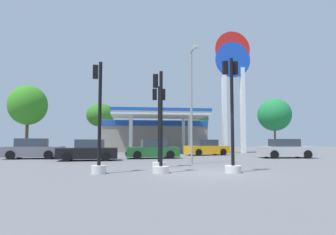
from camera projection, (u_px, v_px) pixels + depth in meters
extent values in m
plane|color=slate|center=(206.00, 173.00, 12.19)|extent=(90.00, 90.00, 0.00)
cube|color=gray|center=(153.00, 136.00, 37.10)|extent=(12.35, 6.22, 3.66)
cube|color=#194CB2|center=(156.00, 123.00, 34.10)|extent=(12.35, 0.12, 0.60)
cube|color=white|center=(159.00, 115.00, 31.07)|extent=(9.73, 5.74, 0.35)
cube|color=#194CB2|center=(159.00, 112.00, 31.09)|extent=(9.83, 5.84, 0.30)
cylinder|color=silver|center=(131.00, 134.00, 28.94)|extent=(0.32, 0.32, 3.81)
cylinder|color=silver|center=(189.00, 135.00, 29.76)|extent=(0.32, 0.32, 3.81)
cylinder|color=silver|center=(130.00, 135.00, 32.06)|extent=(0.32, 0.32, 3.81)
cylinder|color=silver|center=(183.00, 135.00, 32.88)|extent=(0.32, 0.32, 3.81)
cube|color=#4C4C51|center=(159.00, 148.00, 30.81)|extent=(0.90, 0.60, 1.10)
cube|color=white|center=(224.00, 110.00, 31.47)|extent=(0.40, 0.56, 9.17)
cube|color=white|center=(243.00, 110.00, 31.76)|extent=(0.40, 0.56, 9.17)
cylinder|color=blue|center=(233.00, 60.00, 32.02)|extent=(3.87, 0.22, 3.87)
cylinder|color=red|center=(233.00, 49.00, 32.13)|extent=(3.87, 0.22, 3.87)
cube|color=white|center=(233.00, 55.00, 32.13)|extent=(3.56, 0.08, 0.70)
cylinder|color=black|center=(297.00, 153.00, 23.52)|extent=(0.63, 0.27, 0.61)
cylinder|color=black|center=(308.00, 154.00, 21.87)|extent=(0.63, 0.27, 0.61)
cylinder|color=black|center=(266.00, 153.00, 23.42)|extent=(0.63, 0.27, 0.61)
cylinder|color=black|center=(274.00, 154.00, 21.78)|extent=(0.63, 0.27, 0.61)
cube|color=#B2B2BA|center=(286.00, 151.00, 22.66)|extent=(4.19, 2.10, 0.73)
cube|color=#2D3842|center=(284.00, 143.00, 22.71)|extent=(2.07, 1.69, 0.61)
cube|color=black|center=(311.00, 153.00, 22.73)|extent=(0.28, 1.61, 0.23)
cylinder|color=black|center=(137.00, 155.00, 21.12)|extent=(0.61, 0.25, 0.59)
cylinder|color=black|center=(135.00, 154.00, 22.67)|extent=(0.61, 0.25, 0.59)
cylinder|color=black|center=(170.00, 155.00, 21.64)|extent=(0.61, 0.25, 0.59)
cylinder|color=black|center=(166.00, 154.00, 23.19)|extent=(0.61, 0.25, 0.59)
cube|color=#1E5928|center=(152.00, 152.00, 22.17)|extent=(4.00, 1.92, 0.70)
cube|color=#2D3842|center=(154.00, 144.00, 22.24)|extent=(1.96, 1.58, 0.59)
cube|color=black|center=(127.00, 153.00, 21.75)|extent=(0.23, 1.55, 0.22)
cylinder|color=black|center=(215.00, 151.00, 27.93)|extent=(0.62, 0.32, 0.59)
cylinder|color=black|center=(223.00, 152.00, 26.43)|extent=(0.62, 0.32, 0.59)
cylinder|color=black|center=(191.00, 152.00, 27.13)|extent=(0.62, 0.32, 0.59)
cylinder|color=black|center=(199.00, 152.00, 25.63)|extent=(0.62, 0.32, 0.59)
cube|color=orange|center=(207.00, 150.00, 26.80)|extent=(4.15, 2.37, 0.71)
cube|color=#2D3842|center=(205.00, 143.00, 26.80)|extent=(2.11, 1.78, 0.59)
cube|color=black|center=(225.00, 151.00, 27.42)|extent=(0.41, 1.55, 0.22)
cylinder|color=black|center=(67.00, 157.00, 18.79)|extent=(0.60, 0.22, 0.60)
cylinder|color=black|center=(71.00, 156.00, 20.36)|extent=(0.60, 0.22, 0.60)
cylinder|color=black|center=(106.00, 157.00, 19.19)|extent=(0.60, 0.22, 0.60)
cylinder|color=black|center=(107.00, 155.00, 20.76)|extent=(0.60, 0.22, 0.60)
cube|color=black|center=(88.00, 153.00, 19.79)|extent=(3.95, 1.73, 0.71)
cube|color=#2D3842|center=(90.00, 144.00, 19.86)|extent=(1.90, 1.50, 0.60)
cube|color=black|center=(58.00, 155.00, 19.46)|extent=(0.15, 1.56, 0.22)
cylinder|color=black|center=(55.00, 154.00, 22.68)|extent=(0.63, 0.23, 0.63)
cylinder|color=black|center=(48.00, 155.00, 21.01)|extent=(0.63, 0.23, 0.63)
cylinder|color=black|center=(19.00, 154.00, 22.37)|extent=(0.63, 0.23, 0.63)
cylinder|color=black|center=(10.00, 155.00, 20.70)|extent=(0.63, 0.23, 0.63)
cube|color=slate|center=(34.00, 152.00, 21.71)|extent=(4.16, 1.81, 0.75)
cube|color=#2D3842|center=(32.00, 143.00, 21.74)|extent=(2.00, 1.57, 0.63)
cube|color=black|center=(62.00, 153.00, 21.94)|extent=(0.15, 1.64, 0.24)
cylinder|color=silver|center=(161.00, 170.00, 12.26)|extent=(0.68, 0.68, 0.29)
cylinder|color=black|center=(161.00, 118.00, 12.42)|extent=(0.14, 0.14, 3.99)
cube|color=black|center=(156.00, 81.00, 12.67)|extent=(0.21, 0.20, 0.57)
sphere|color=red|center=(155.00, 77.00, 12.81)|extent=(0.15, 0.15, 0.15)
sphere|color=#D89E0C|center=(155.00, 82.00, 12.79)|extent=(0.15, 0.15, 0.15)
sphere|color=green|center=(155.00, 86.00, 12.78)|extent=(0.15, 0.15, 0.15)
cylinder|color=silver|center=(159.00, 165.00, 14.77)|extent=(0.68, 0.68, 0.27)
cylinder|color=black|center=(159.00, 124.00, 14.92)|extent=(0.14, 0.14, 3.82)
cube|color=black|center=(155.00, 94.00, 15.16)|extent=(0.21, 0.20, 0.57)
sphere|color=red|center=(154.00, 91.00, 15.30)|extent=(0.15, 0.15, 0.15)
sphere|color=#D89E0C|center=(154.00, 95.00, 15.29)|extent=(0.15, 0.15, 0.15)
sphere|color=green|center=(154.00, 98.00, 15.27)|extent=(0.15, 0.15, 0.15)
cube|color=black|center=(163.00, 95.00, 15.23)|extent=(0.21, 0.20, 0.57)
sphere|color=red|center=(163.00, 91.00, 15.36)|extent=(0.15, 0.15, 0.15)
sphere|color=#D89E0C|center=(163.00, 95.00, 15.35)|extent=(0.15, 0.15, 0.15)
sphere|color=green|center=(163.00, 98.00, 15.33)|extent=(0.15, 0.15, 0.15)
cylinder|color=silver|center=(233.00, 169.00, 12.40)|extent=(0.68, 0.68, 0.30)
cylinder|color=black|center=(232.00, 111.00, 12.58)|extent=(0.14, 0.14, 4.58)
cube|color=black|center=(225.00, 68.00, 12.85)|extent=(0.21, 0.20, 0.57)
sphere|color=red|center=(224.00, 64.00, 12.99)|extent=(0.15, 0.15, 0.15)
sphere|color=#D89E0C|center=(224.00, 68.00, 12.98)|extent=(0.15, 0.15, 0.15)
sphere|color=green|center=(224.00, 72.00, 12.96)|extent=(0.15, 0.15, 0.15)
cube|color=black|center=(235.00, 68.00, 12.92)|extent=(0.21, 0.20, 0.57)
sphere|color=red|center=(234.00, 65.00, 13.05)|extent=(0.15, 0.15, 0.15)
sphere|color=#D89E0C|center=(234.00, 69.00, 13.04)|extent=(0.15, 0.15, 0.15)
sphere|color=green|center=(234.00, 73.00, 13.02)|extent=(0.15, 0.15, 0.15)
cylinder|color=silver|center=(99.00, 170.00, 12.06)|extent=(0.60, 0.60, 0.34)
cylinder|color=black|center=(100.00, 113.00, 12.23)|extent=(0.14, 0.14, 4.29)
cube|color=black|center=(95.00, 72.00, 12.49)|extent=(0.21, 0.20, 0.57)
sphere|color=red|center=(96.00, 68.00, 12.63)|extent=(0.15, 0.15, 0.15)
sphere|color=#D89E0C|center=(96.00, 73.00, 12.61)|extent=(0.15, 0.15, 0.15)
sphere|color=green|center=(96.00, 77.00, 12.60)|extent=(0.15, 0.15, 0.15)
cylinder|color=brown|center=(27.00, 135.00, 36.44)|extent=(0.37, 0.37, 3.94)
ellipsoid|color=#358321|center=(28.00, 105.00, 36.72)|extent=(4.67, 4.67, 4.91)
cylinder|color=brown|center=(100.00, 138.00, 37.79)|extent=(0.39, 0.39, 3.23)
ellipsoid|color=#30701F|center=(100.00, 115.00, 38.02)|extent=(3.57, 3.57, 3.00)
cylinder|color=brown|center=(197.00, 139.00, 40.65)|extent=(0.36, 0.36, 3.08)
ellipsoid|color=#377130|center=(197.00, 119.00, 40.85)|extent=(3.14, 3.14, 3.14)
cylinder|color=brown|center=(275.00, 138.00, 41.11)|extent=(0.25, 0.25, 3.17)
ellipsoid|color=#1F7D3D|center=(274.00, 115.00, 41.36)|extent=(4.60, 4.60, 4.53)
cylinder|color=gray|center=(191.00, 106.00, 17.30)|extent=(0.12, 0.12, 6.66)
cylinder|color=gray|center=(193.00, 49.00, 16.95)|extent=(0.09, 1.20, 0.09)
cube|color=beige|center=(196.00, 47.00, 16.35)|extent=(0.24, 0.44, 0.16)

